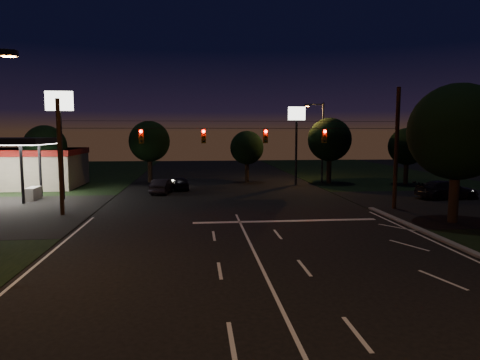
{
  "coord_description": "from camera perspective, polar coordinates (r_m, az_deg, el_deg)",
  "views": [
    {
      "loc": [
        -2.71,
        -15.27,
        5.76
      ],
      "look_at": [
        -0.24,
        8.99,
        3.0
      ],
      "focal_mm": 32.0,
      "sensor_mm": 36.0,
      "label": 1
    }
  ],
  "objects": [
    {
      "name": "tree_far_a",
      "position": [
        47.91,
        -24.47,
        4.08
      ],
      "size": [
        4.2,
        4.2,
        6.42
      ],
      "color": "black",
      "rests_on": "ground"
    },
    {
      "name": "tree_far_e",
      "position": [
        49.89,
        21.34,
        4.13
      ],
      "size": [
        4.0,
        4.0,
        6.18
      ],
      "color": "black",
      "rests_on": "ground"
    },
    {
      "name": "utility_pole_left",
      "position": [
        32.18,
        -22.56,
        -4.35
      ],
      "size": [
        0.28,
        0.28,
        8.0
      ],
      "primitive_type": "cylinder",
      "color": "black",
      "rests_on": "ground"
    },
    {
      "name": "street_light_right_far",
      "position": [
        49.29,
        10.67,
        5.75
      ],
      "size": [
        2.2,
        0.35,
        9.0
      ],
      "color": "black",
      "rests_on": "ground"
    },
    {
      "name": "tree_far_c",
      "position": [
        48.75,
        0.93,
        4.27
      ],
      "size": [
        3.8,
        3.8,
        5.86
      ],
      "color": "black",
      "rests_on": "ground"
    },
    {
      "name": "pole_sign_left_near",
      "position": [
        38.96,
        -22.88,
        7.75
      ],
      "size": [
        2.2,
        0.3,
        9.1
      ],
      "color": "black",
      "rests_on": "ground"
    },
    {
      "name": "ground",
      "position": [
        16.54,
        4.1,
        -13.94
      ],
      "size": [
        140.0,
        140.0,
        0.0
      ],
      "primitive_type": "plane",
      "color": "black",
      "rests_on": "ground"
    },
    {
      "name": "tree_far_d",
      "position": [
        48.69,
        11.84,
        5.22
      ],
      "size": [
        4.8,
        4.8,
        7.3
      ],
      "color": "black",
      "rests_on": "ground"
    },
    {
      "name": "gas_station",
      "position": [
        49.63,
        -28.52,
        1.77
      ],
      "size": [
        14.2,
        16.1,
        5.25
      ],
      "color": "gray",
      "rests_on": "ground"
    },
    {
      "name": "tree_far_b",
      "position": [
        49.69,
        -11.95,
        5.0
      ],
      "size": [
        4.6,
        4.6,
        6.98
      ],
      "color": "black",
      "rests_on": "ground"
    },
    {
      "name": "car_oncoming_a",
      "position": [
        43.13,
        -7.93,
        -0.42
      ],
      "size": [
        1.98,
        3.93,
        1.28
      ],
      "primitive_type": "imported",
      "rotation": [
        0.0,
        0.0,
        3.27
      ],
      "color": "black",
      "rests_on": "ground"
    },
    {
      "name": "car_cross",
      "position": [
        40.82,
        25.84,
        -1.2
      ],
      "size": [
        5.5,
        2.49,
        1.56
      ],
      "primitive_type": "imported",
      "rotation": [
        0.0,
        0.0,
        1.63
      ],
      "color": "black",
      "rests_on": "ground"
    },
    {
      "name": "utility_pole_right",
      "position": [
        34.14,
        19.84,
        -3.64
      ],
      "size": [
        0.3,
        0.3,
        9.0
      ],
      "primitive_type": "cylinder",
      "color": "black",
      "rests_on": "ground"
    },
    {
      "name": "tree_right_near",
      "position": [
        30.18,
        26.87,
        5.61
      ],
      "size": [
        6.0,
        6.0,
        8.76
      ],
      "color": "black",
      "rests_on": "ground"
    },
    {
      "name": "pole_sign_right",
      "position": [
        46.52,
        7.54,
        6.99
      ],
      "size": [
        1.8,
        0.3,
        8.4
      ],
      "color": "black",
      "rests_on": "ground"
    },
    {
      "name": "car_oncoming_b",
      "position": [
        40.71,
        -10.35,
        -0.81
      ],
      "size": [
        2.09,
        4.33,
        1.37
      ],
      "primitive_type": "imported",
      "rotation": [
        0.0,
        0.0,
        2.98
      ],
      "color": "black",
      "rests_on": "ground"
    },
    {
      "name": "stop_bar",
      "position": [
        27.97,
        6.11,
        -5.45
      ],
      "size": [
        12.0,
        0.5,
        0.01
      ],
      "primitive_type": "cube",
      "color": "silver",
      "rests_on": "ground"
    },
    {
      "name": "signal_span",
      "position": [
        30.36,
        -0.7,
        5.97
      ],
      "size": [
        24.0,
        0.4,
        1.56
      ],
      "color": "black",
      "rests_on": "ground"
    }
  ]
}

